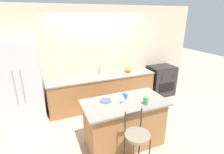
{
  "coord_description": "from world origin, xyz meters",
  "views": [
    {
      "loc": [
        -1.48,
        -3.86,
        2.45
      ],
      "look_at": [
        -0.06,
        -0.46,
        1.13
      ],
      "focal_mm": 28.0,
      "sensor_mm": 36.0,
      "label": 1
    }
  ],
  "objects_px": {
    "coffee_mug": "(124,96)",
    "pumpkin_decoration": "(128,70)",
    "wine_glass": "(123,97)",
    "refrigerator": "(21,85)",
    "tumbler_cup": "(146,101)",
    "bar_stool_near": "(137,142)",
    "dinner_plate": "(106,101)",
    "oven_range": "(161,80)"
  },
  "relations": [
    {
      "from": "refrigerator",
      "to": "coffee_mug",
      "type": "height_order",
      "value": "refrigerator"
    },
    {
      "from": "coffee_mug",
      "to": "tumbler_cup",
      "type": "relative_size",
      "value": 0.9
    },
    {
      "from": "oven_range",
      "to": "bar_stool_near",
      "type": "bearing_deg",
      "value": -133.96
    },
    {
      "from": "bar_stool_near",
      "to": "coffee_mug",
      "type": "distance_m",
      "value": 0.93
    },
    {
      "from": "refrigerator",
      "to": "dinner_plate",
      "type": "distance_m",
      "value": 2.06
    },
    {
      "from": "bar_stool_near",
      "to": "tumbler_cup",
      "type": "xyz_separation_m",
      "value": [
        0.43,
        0.46,
        0.39
      ]
    },
    {
      "from": "wine_glass",
      "to": "coffee_mug",
      "type": "xyz_separation_m",
      "value": [
        0.13,
        0.18,
        -0.08
      ]
    },
    {
      "from": "oven_range",
      "to": "pumpkin_decoration",
      "type": "relative_size",
      "value": 5.46
    },
    {
      "from": "bar_stool_near",
      "to": "tumbler_cup",
      "type": "distance_m",
      "value": 0.74
    },
    {
      "from": "coffee_mug",
      "to": "dinner_plate",
      "type": "bearing_deg",
      "value": 175.67
    },
    {
      "from": "oven_range",
      "to": "dinner_plate",
      "type": "relative_size",
      "value": 4.43
    },
    {
      "from": "refrigerator",
      "to": "wine_glass",
      "type": "distance_m",
      "value": 2.39
    },
    {
      "from": "refrigerator",
      "to": "dinner_plate",
      "type": "xyz_separation_m",
      "value": [
        1.5,
        -1.41,
        -0.02
      ]
    },
    {
      "from": "coffee_mug",
      "to": "tumbler_cup",
      "type": "distance_m",
      "value": 0.44
    },
    {
      "from": "oven_range",
      "to": "coffee_mug",
      "type": "height_order",
      "value": "coffee_mug"
    },
    {
      "from": "wine_glass",
      "to": "pumpkin_decoration",
      "type": "relative_size",
      "value": 1.08
    },
    {
      "from": "dinner_plate",
      "to": "pumpkin_decoration",
      "type": "bearing_deg",
      "value": 50.27
    },
    {
      "from": "refrigerator",
      "to": "tumbler_cup",
      "type": "relative_size",
      "value": 13.52
    },
    {
      "from": "coffee_mug",
      "to": "pumpkin_decoration",
      "type": "height_order",
      "value": "pumpkin_decoration"
    },
    {
      "from": "bar_stool_near",
      "to": "wine_glass",
      "type": "height_order",
      "value": "wine_glass"
    },
    {
      "from": "wine_glass",
      "to": "refrigerator",
      "type": "bearing_deg",
      "value": 137.03
    },
    {
      "from": "refrigerator",
      "to": "pumpkin_decoration",
      "type": "distance_m",
      "value": 2.76
    },
    {
      "from": "refrigerator",
      "to": "tumbler_cup",
      "type": "xyz_separation_m",
      "value": [
        2.12,
        -1.81,
        0.04
      ]
    },
    {
      "from": "bar_stool_near",
      "to": "tumbler_cup",
      "type": "height_order",
      "value": "bar_stool_near"
    },
    {
      "from": "coffee_mug",
      "to": "pumpkin_decoration",
      "type": "bearing_deg",
      "value": 60.3
    },
    {
      "from": "dinner_plate",
      "to": "wine_glass",
      "type": "height_order",
      "value": "wine_glass"
    },
    {
      "from": "coffee_mug",
      "to": "pumpkin_decoration",
      "type": "xyz_separation_m",
      "value": [
        0.88,
        1.54,
        -0.03
      ]
    },
    {
      "from": "dinner_plate",
      "to": "coffee_mug",
      "type": "xyz_separation_m",
      "value": [
        0.38,
        -0.03,
        0.04
      ]
    },
    {
      "from": "tumbler_cup",
      "to": "bar_stool_near",
      "type": "bearing_deg",
      "value": -133.0
    },
    {
      "from": "refrigerator",
      "to": "wine_glass",
      "type": "relative_size",
      "value": 10.42
    },
    {
      "from": "wine_glass",
      "to": "bar_stool_near",
      "type": "bearing_deg",
      "value": -95.5
    },
    {
      "from": "bar_stool_near",
      "to": "dinner_plate",
      "type": "relative_size",
      "value": 5.17
    },
    {
      "from": "wine_glass",
      "to": "coffee_mug",
      "type": "bearing_deg",
      "value": 54.7
    },
    {
      "from": "oven_range",
      "to": "bar_stool_near",
      "type": "relative_size",
      "value": 0.86
    },
    {
      "from": "coffee_mug",
      "to": "pumpkin_decoration",
      "type": "distance_m",
      "value": 1.77
    },
    {
      "from": "bar_stool_near",
      "to": "wine_glass",
      "type": "relative_size",
      "value": 5.92
    },
    {
      "from": "oven_range",
      "to": "tumbler_cup",
      "type": "distance_m",
      "value": 2.67
    },
    {
      "from": "oven_range",
      "to": "tumbler_cup",
      "type": "relative_size",
      "value": 6.58
    },
    {
      "from": "oven_range",
      "to": "pumpkin_decoration",
      "type": "xyz_separation_m",
      "value": [
        -1.18,
        0.03,
        0.49
      ]
    },
    {
      "from": "refrigerator",
      "to": "bar_stool_near",
      "type": "bearing_deg",
      "value": -53.4
    },
    {
      "from": "bar_stool_near",
      "to": "pumpkin_decoration",
      "type": "bearing_deg",
      "value": 65.65
    },
    {
      "from": "refrigerator",
      "to": "wine_glass",
      "type": "xyz_separation_m",
      "value": [
        1.75,
        -1.63,
        0.1
      ]
    }
  ]
}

